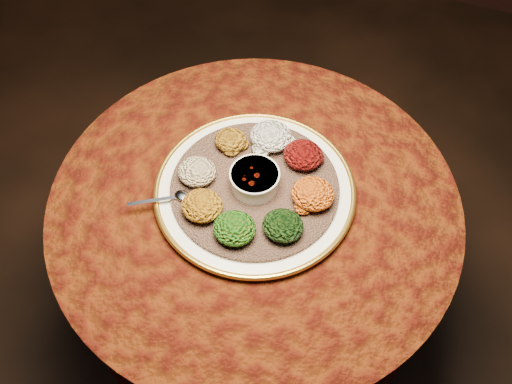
% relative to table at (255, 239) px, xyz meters
% --- Properties ---
extents(table, '(0.96, 0.96, 0.73)m').
position_rel_table_xyz_m(table, '(0.00, 0.00, 0.00)').
color(table, black).
rests_on(table, ground).
extents(platter, '(0.56, 0.56, 0.02)m').
position_rel_table_xyz_m(platter, '(-0.01, 0.02, 0.19)').
color(platter, white).
rests_on(platter, table).
extents(injera, '(0.47, 0.47, 0.01)m').
position_rel_table_xyz_m(injera, '(-0.01, 0.02, 0.20)').
color(injera, brown).
rests_on(injera, platter).
extents(stew_bowl, '(0.11, 0.11, 0.05)m').
position_rel_table_xyz_m(stew_bowl, '(-0.01, 0.02, 0.24)').
color(stew_bowl, white).
rests_on(stew_bowl, injera).
extents(spoon, '(0.13, 0.09, 0.01)m').
position_rel_table_xyz_m(spoon, '(-0.15, -0.08, 0.21)').
color(spoon, silver).
rests_on(spoon, injera).
extents(portion_ayib, '(0.10, 0.10, 0.05)m').
position_rel_table_xyz_m(portion_ayib, '(-0.02, 0.15, 0.23)').
color(portion_ayib, white).
rests_on(portion_ayib, injera).
extents(portion_kitfo, '(0.09, 0.09, 0.05)m').
position_rel_table_xyz_m(portion_kitfo, '(0.07, 0.13, 0.23)').
color(portion_kitfo, black).
rests_on(portion_kitfo, injera).
extents(portion_tikil, '(0.10, 0.09, 0.05)m').
position_rel_table_xyz_m(portion_tikil, '(0.13, 0.03, 0.23)').
color(portion_tikil, '#A46C0D').
rests_on(portion_tikil, injera).
extents(portion_gomen, '(0.09, 0.09, 0.04)m').
position_rel_table_xyz_m(portion_gomen, '(0.09, -0.07, 0.23)').
color(portion_gomen, black).
rests_on(portion_gomen, injera).
extents(portion_mixveg, '(0.09, 0.09, 0.04)m').
position_rel_table_xyz_m(portion_mixveg, '(0.00, -0.12, 0.23)').
color(portion_mixveg, '#A63E0A').
rests_on(portion_mixveg, injera).
extents(portion_kik, '(0.09, 0.09, 0.04)m').
position_rel_table_xyz_m(portion_kik, '(-0.09, -0.09, 0.23)').
color(portion_kik, '#A26B0E').
rests_on(portion_kik, injera).
extents(portion_timatim, '(0.09, 0.08, 0.04)m').
position_rel_table_xyz_m(portion_timatim, '(-0.14, -0.01, 0.23)').
color(portion_timatim, maroon).
rests_on(portion_timatim, injera).
extents(portion_shiro, '(0.08, 0.07, 0.04)m').
position_rel_table_xyz_m(portion_shiro, '(-0.11, 0.11, 0.23)').
color(portion_shiro, '#9D6813').
rests_on(portion_shiro, injera).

